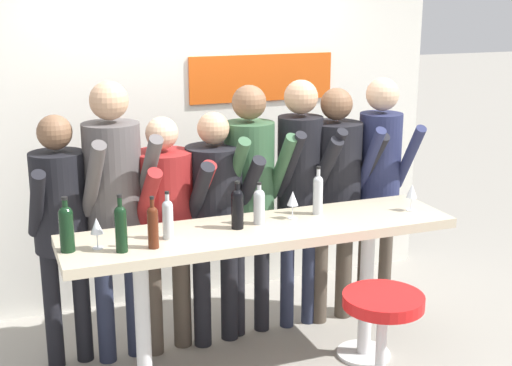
{
  "coord_description": "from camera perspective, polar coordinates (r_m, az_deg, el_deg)",
  "views": [
    {
      "loc": [
        -1.49,
        -3.78,
        2.37
      ],
      "look_at": [
        0.0,
        0.09,
        1.25
      ],
      "focal_mm": 50.0,
      "sensor_mm": 36.0,
      "label": 1
    }
  ],
  "objects": [
    {
      "name": "back_wall",
      "position": [
        5.56,
        -5.05,
        3.6
      ],
      "size": [
        3.99,
        0.12,
        2.52
      ],
      "color": "silver",
      "rests_on": "ground_plane"
    },
    {
      "name": "tasting_table",
      "position": [
        4.34,
        0.41,
        -5.46
      ],
      "size": [
        2.39,
        0.58,
        1.0
      ],
      "color": "beige",
      "rests_on": "ground_plane"
    },
    {
      "name": "bar_stool",
      "position": [
        4.13,
        10.01,
        -11.95
      ],
      "size": [
        0.47,
        0.47,
        0.76
      ],
      "color": "silver",
      "rests_on": "ground_plane"
    },
    {
      "name": "wine_glass_2",
      "position": [
        4.67,
        12.36,
        -0.7
      ],
      "size": [
        0.07,
        0.07,
        0.18
      ],
      "color": "silver",
      "rests_on": "tasting_table"
    },
    {
      "name": "wine_bottle_0",
      "position": [
        4.08,
        -7.07,
        -2.75
      ],
      "size": [
        0.06,
        0.06,
        0.28
      ],
      "color": "#B7BCC1",
      "rests_on": "tasting_table"
    },
    {
      "name": "person_center_right",
      "position": [
        4.84,
        -0.5,
        0.01
      ],
      "size": [
        0.42,
        0.54,
        1.78
      ],
      "rotation": [
        0.0,
        0.0,
        0.03
      ],
      "color": "black",
      "rests_on": "ground_plane"
    },
    {
      "name": "person_left",
      "position": [
        4.55,
        -11.27,
        -0.68
      ],
      "size": [
        0.48,
        0.6,
        1.85
      ],
      "rotation": [
        0.0,
        0.0,
        0.13
      ],
      "color": "#23283D",
      "rests_on": "ground_plane"
    },
    {
      "name": "wine_bottle_3",
      "position": [
        4.51,
        4.98,
        -0.78
      ],
      "size": [
        0.06,
        0.06,
        0.31
      ],
      "color": "#B7BCC1",
      "rests_on": "tasting_table"
    },
    {
      "name": "person_center_left",
      "position": [
        4.67,
        -7.28,
        -2.27
      ],
      "size": [
        0.52,
        0.6,
        1.61
      ],
      "rotation": [
        0.0,
        0.0,
        0.19
      ],
      "color": "#473D33",
      "rests_on": "ground_plane"
    },
    {
      "name": "person_far_left",
      "position": [
        4.6,
        -15.34,
        -2.44
      ],
      "size": [
        0.44,
        0.54,
        1.65
      ],
      "rotation": [
        0.0,
        0.0,
        0.1
      ],
      "color": "black",
      "rests_on": "ground_plane"
    },
    {
      "name": "wine_bottle_6",
      "position": [
        4.3,
        0.25,
        -1.75
      ],
      "size": [
        0.07,
        0.07,
        0.26
      ],
      "color": "#B7BCC1",
      "rests_on": "tasting_table"
    },
    {
      "name": "wine_bottle_4",
      "position": [
        3.98,
        -14.93,
        -3.37
      ],
      "size": [
        0.08,
        0.08,
        0.31
      ],
      "color": "black",
      "rests_on": "tasting_table"
    },
    {
      "name": "person_center",
      "position": [
        4.73,
        -3.29,
        -1.79
      ],
      "size": [
        0.49,
        0.57,
        1.62
      ],
      "rotation": [
        0.0,
        0.0,
        0.13
      ],
      "color": "black",
      "rests_on": "ground_plane"
    },
    {
      "name": "person_right",
      "position": [
        4.96,
        3.57,
        0.65
      ],
      "size": [
        0.37,
        0.52,
        1.79
      ],
      "rotation": [
        0.0,
        0.0,
        0.01
      ],
      "color": "#23283D",
      "rests_on": "ground_plane"
    },
    {
      "name": "wine_glass_1",
      "position": [
        3.99,
        -12.63,
        -3.44
      ],
      "size": [
        0.07,
        0.07,
        0.18
      ],
      "color": "silver",
      "rests_on": "tasting_table"
    },
    {
      "name": "wine_glass_0",
      "position": [
        4.41,
        2.95,
        -1.3
      ],
      "size": [
        0.07,
        0.07,
        0.18
      ],
      "color": "silver",
      "rests_on": "tasting_table"
    },
    {
      "name": "person_far_right",
      "position": [
        5.09,
        6.35,
        0.17
      ],
      "size": [
        0.48,
        0.57,
        1.73
      ],
      "rotation": [
        0.0,
        0.0,
        0.07
      ],
      "color": "#473D33",
      "rests_on": "ground_plane"
    },
    {
      "name": "wine_bottle_1",
      "position": [
        4.22,
        -1.5,
        -1.91
      ],
      "size": [
        0.07,
        0.07,
        0.29
      ],
      "color": "black",
      "rests_on": "tasting_table"
    },
    {
      "name": "wine_bottle_2",
      "position": [
        3.91,
        -10.76,
        -3.42
      ],
      "size": [
        0.07,
        0.07,
        0.32
      ],
      "color": "black",
      "rests_on": "tasting_table"
    },
    {
      "name": "wine_bottle_5",
      "position": [
        3.94,
        -8.25,
        -3.34
      ],
      "size": [
        0.06,
        0.06,
        0.3
      ],
      "color": "#4C1E0F",
      "rests_on": "tasting_table"
    },
    {
      "name": "person_rightmost",
      "position": [
        5.19,
        9.87,
        1.1
      ],
      "size": [
        0.41,
        0.55,
        1.79
      ],
      "rotation": [
        0.0,
        0.0,
        -0.12
      ],
      "color": "#473D33",
      "rests_on": "ground_plane"
    }
  ]
}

